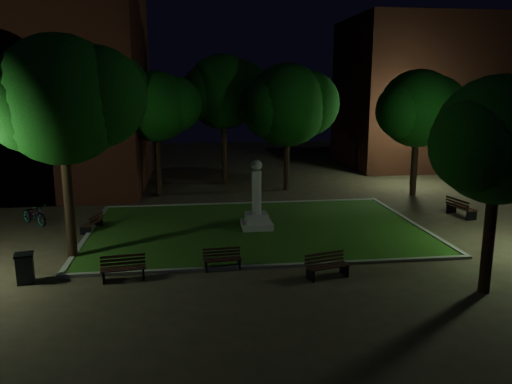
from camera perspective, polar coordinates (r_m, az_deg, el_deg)
ground at (r=21.47m, az=0.77°, el=-5.76°), size 80.00×80.00×0.00m
lawn at (r=23.35m, az=0.07°, el=-4.19°), size 15.00×10.00×0.08m
lawn_kerb at (r=23.35m, az=0.07°, el=-4.14°), size 15.40×10.40×0.12m
monument at (r=23.11m, az=0.07°, el=-2.01°), size 1.40×1.40×3.20m
building_far at (r=45.37m, az=20.41°, el=10.51°), size 16.00×10.00×12.00m
tree_west at (r=19.74m, az=-21.12°, el=9.76°), size 5.84×4.77×8.43m
tree_north_wl at (r=30.38m, az=-11.20°, el=9.55°), size 5.12×4.18×7.48m
tree_north_er at (r=31.70m, az=3.80°, el=9.87°), size 6.34×5.17×7.99m
tree_ne at (r=31.67m, az=18.22°, el=9.05°), size 5.67×4.63×7.58m
tree_se at (r=16.99m, az=26.25°, el=5.34°), size 4.85×3.96×6.91m
tree_nw at (r=29.42m, az=-18.36°, el=10.99°), size 6.14×5.01×8.86m
tree_far_north at (r=33.92m, az=-3.58°, el=11.34°), size 6.10×4.98×8.69m
lamppost_nw at (r=32.42m, az=-22.62°, el=4.51°), size 1.18×0.28×4.03m
lamppost_ne at (r=34.93m, az=17.53°, el=5.52°), size 1.18×0.28×4.21m
bench_near_left at (r=18.36m, az=-3.88°, el=-7.71°), size 1.42×0.59×0.76m
bench_near_right at (r=17.73m, az=8.09°, el=-8.39°), size 1.63×0.91×0.85m
bench_west_near at (r=17.94m, az=-14.92°, el=-8.46°), size 1.57×0.72×0.83m
bench_left_side at (r=24.18m, az=-18.16°, el=-3.42°), size 0.88×1.51×0.78m
bench_right_side at (r=27.54m, az=22.32°, el=-1.73°), size 0.88×1.82×0.96m
trash_bin at (r=18.75m, az=-24.89°, el=-7.88°), size 0.71×0.71×1.02m
bicycle at (r=26.27m, az=-24.00°, el=-2.37°), size 1.85×1.81×1.01m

